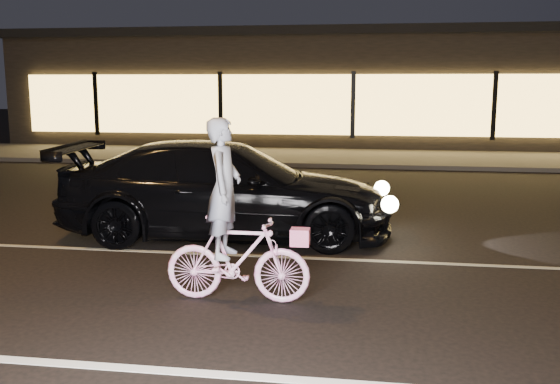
# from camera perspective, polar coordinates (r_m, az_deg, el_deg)

# --- Properties ---
(ground) EXTENTS (90.00, 90.00, 0.00)m
(ground) POSITION_cam_1_polar(r_m,az_deg,el_deg) (6.58, 1.89, -10.91)
(ground) COLOR black
(ground) RESTS_ON ground
(lane_stripe_near) EXTENTS (60.00, 0.12, 0.01)m
(lane_stripe_near) POSITION_cam_1_polar(r_m,az_deg,el_deg) (5.22, -0.12, -16.71)
(lane_stripe_near) COLOR silver
(lane_stripe_near) RESTS_ON ground
(lane_stripe_far) EXTENTS (60.00, 0.10, 0.01)m
(lane_stripe_far) POSITION_cam_1_polar(r_m,az_deg,el_deg) (8.47, 3.47, -6.08)
(lane_stripe_far) COLOR gray
(lane_stripe_far) RESTS_ON ground
(sidewalk) EXTENTS (30.00, 4.00, 0.12)m
(sidewalk) POSITION_cam_1_polar(r_m,az_deg,el_deg) (19.26, 6.41, 3.13)
(sidewalk) COLOR #383533
(sidewalk) RESTS_ON ground
(storefront) EXTENTS (25.40, 8.42, 4.20)m
(storefront) POSITION_cam_1_polar(r_m,az_deg,el_deg) (25.08, 7.05, 9.49)
(storefront) COLOR black
(storefront) RESTS_ON ground
(cyclist) EXTENTS (1.58, 0.54, 1.99)m
(cyclist) POSITION_cam_1_polar(r_m,az_deg,el_deg) (6.71, -4.24, -4.19)
(cyclist) COLOR #F14FB0
(cyclist) RESTS_ON ground
(sedan) EXTENTS (5.16, 2.40, 1.46)m
(sedan) POSITION_cam_1_polar(r_m,az_deg,el_deg) (9.55, -4.92, 0.22)
(sedan) COLOR black
(sedan) RESTS_ON ground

